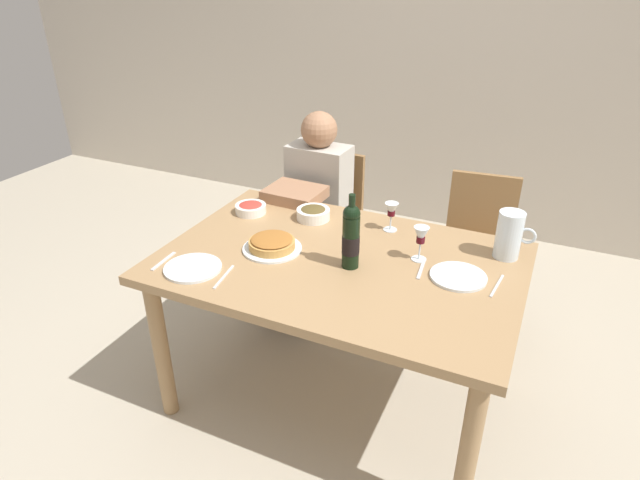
{
  "coord_description": "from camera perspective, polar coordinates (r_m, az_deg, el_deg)",
  "views": [
    {
      "loc": [
        0.75,
        -1.83,
        1.89
      ],
      "look_at": [
        -0.1,
        0.01,
        0.83
      ],
      "focal_mm": 30.25,
      "sensor_mm": 36.0,
      "label": 1
    }
  ],
  "objects": [
    {
      "name": "ground_plane",
      "position": [
        2.73,
        1.83,
        -15.97
      ],
      "size": [
        8.0,
        8.0,
        0.0
      ],
      "primitive_type": "plane",
      "color": "#B2A893"
    },
    {
      "name": "back_wall",
      "position": [
        4.08,
        14.91,
        20.05
      ],
      "size": [
        8.0,
        0.1,
        2.8
      ],
      "primitive_type": "cube",
      "color": "beige",
      "rests_on": "ground"
    },
    {
      "name": "dining_table",
      "position": [
        2.32,
        2.08,
        -4.0
      ],
      "size": [
        1.5,
        1.0,
        0.76
      ],
      "color": "#9E7A51",
      "rests_on": "ground"
    },
    {
      "name": "wine_bottle",
      "position": [
        2.16,
        3.29,
        0.38
      ],
      "size": [
        0.07,
        0.07,
        0.32
      ],
      "color": "black",
      "rests_on": "dining_table"
    },
    {
      "name": "water_pitcher",
      "position": [
        2.38,
        19.34,
        0.25
      ],
      "size": [
        0.16,
        0.11,
        0.21
      ],
      "color": "silver",
      "rests_on": "dining_table"
    },
    {
      "name": "baked_tart",
      "position": [
        2.34,
        -5.1,
        -0.42
      ],
      "size": [
        0.26,
        0.26,
        0.06
      ],
      "color": "silver",
      "rests_on": "dining_table"
    },
    {
      "name": "salad_bowl",
      "position": [
        2.7,
        -7.34,
        3.39
      ],
      "size": [
        0.15,
        0.15,
        0.05
      ],
      "color": "white",
      "rests_on": "dining_table"
    },
    {
      "name": "olive_bowl",
      "position": [
        2.61,
        -0.72,
        2.87
      ],
      "size": [
        0.16,
        0.16,
        0.06
      ],
      "color": "white",
      "rests_on": "dining_table"
    },
    {
      "name": "wine_glass_left_diner",
      "position": [
        2.26,
        10.62,
        0.32
      ],
      "size": [
        0.07,
        0.07,
        0.15
      ],
      "color": "silver",
      "rests_on": "dining_table"
    },
    {
      "name": "wine_glass_right_diner",
      "position": [
        2.49,
        7.56,
        3.04
      ],
      "size": [
        0.06,
        0.06,
        0.14
      ],
      "color": "silver",
      "rests_on": "dining_table"
    },
    {
      "name": "dinner_plate_left_setting",
      "position": [
        2.21,
        14.41,
        -3.76
      ],
      "size": [
        0.22,
        0.22,
        0.01
      ],
      "primitive_type": "cylinder",
      "color": "silver",
      "rests_on": "dining_table"
    },
    {
      "name": "dinner_plate_right_setting",
      "position": [
        2.26,
        -13.31,
        -2.9
      ],
      "size": [
        0.23,
        0.23,
        0.01
      ],
      "primitive_type": "cylinder",
      "color": "silver",
      "rests_on": "dining_table"
    },
    {
      "name": "fork_left_setting",
      "position": [
        2.24,
        10.66,
        -3.04
      ],
      "size": [
        0.03,
        0.16,
        0.0
      ],
      "primitive_type": "cube",
      "rotation": [
        0.0,
        0.0,
        1.68
      ],
      "color": "silver",
      "rests_on": "dining_table"
    },
    {
      "name": "knife_left_setting",
      "position": [
        2.2,
        18.22,
        -4.62
      ],
      "size": [
        0.03,
        0.18,
        0.0
      ],
      "primitive_type": "cube",
      "rotation": [
        0.0,
        0.0,
        1.46
      ],
      "color": "silver",
      "rests_on": "dining_table"
    },
    {
      "name": "knife_right_setting",
      "position": [
        2.18,
        -10.14,
        -3.86
      ],
      "size": [
        0.04,
        0.18,
        0.0
      ],
      "primitive_type": "cube",
      "rotation": [
        0.0,
        0.0,
        1.72
      ],
      "color": "silver",
      "rests_on": "dining_table"
    },
    {
      "name": "spoon_right_setting",
      "position": [
        2.35,
        -16.22,
        -2.15
      ],
      "size": [
        0.02,
        0.16,
        0.0
      ],
      "primitive_type": "cube",
      "rotation": [
        0.0,
        0.0,
        1.63
      ],
      "color": "silver",
      "rests_on": "dining_table"
    },
    {
      "name": "chair_left",
      "position": [
        3.27,
        0.86,
        2.61
      ],
      "size": [
        0.42,
        0.42,
        0.87
      ],
      "rotation": [
        0.0,
        0.0,
        3.1
      ],
      "color": "olive",
      "rests_on": "ground"
    },
    {
      "name": "diner_left",
      "position": [
        3.03,
        -1.08,
        2.95
      ],
      "size": [
        0.35,
        0.51,
        1.16
      ],
      "rotation": [
        0.0,
        0.0,
        3.1
      ],
      "color": "#B7B2A8",
      "rests_on": "ground"
    },
    {
      "name": "chair_right",
      "position": [
        3.06,
        16.2,
        -0.53
      ],
      "size": [
        0.44,
        0.44,
        0.87
      ],
      "rotation": [
        0.0,
        0.0,
        3.24
      ],
      "color": "olive",
      "rests_on": "ground"
    }
  ]
}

